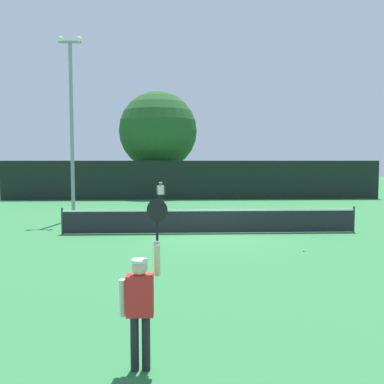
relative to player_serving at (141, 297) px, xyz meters
The scene contains 11 objects.
ground_plane 11.52m from the player_serving, 80.15° to the left, with size 120.00×120.00×0.00m, color #2D723D.
tennis_net 11.48m from the player_serving, 80.15° to the left, with size 11.98×0.08×1.07m.
perimeter_fence 26.52m from the player_serving, 85.76° to the left, with size 28.75×0.12×2.94m, color black.
player_serving is the anchor object (origin of this frame).
player_receiving 21.61m from the player_serving, 90.90° to the left, with size 0.57×0.23×1.56m.
tennis_ball 9.04m from the player_serving, 58.46° to the left, with size 0.07×0.07×0.07m, color #CCE033.
light_pole 16.78m from the player_serving, 106.18° to the left, with size 1.18×0.28×8.99m.
large_tree 30.41m from the player_serving, 91.50° to the left, with size 6.48×6.48×8.66m.
parked_car_near 35.44m from the player_serving, 99.18° to the left, with size 2.07×4.27×1.69m.
parked_car_mid 34.52m from the player_serving, 74.83° to the left, with size 2.46×4.42×1.69m.
parked_car_far 35.74m from the player_serving, 69.49° to the left, with size 2.05×4.27×1.69m.
Camera 1 is at (-1.50, -17.19, 2.96)m, focal length 40.01 mm.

